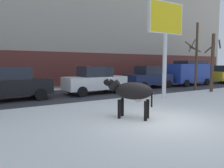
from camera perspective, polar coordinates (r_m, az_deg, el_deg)
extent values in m
plane|color=white|center=(7.81, 12.86, -9.59)|extent=(120.00, 120.00, 0.00)
cube|color=#333338|center=(14.29, -9.47, -2.74)|extent=(60.00, 5.60, 0.01)
cube|color=#A39989|center=(21.31, -17.23, 17.31)|extent=(44.00, 6.00, 13.00)
cube|color=#5B2823|center=(17.91, -14.36, 3.91)|extent=(43.12, 0.10, 2.80)
ellipsoid|color=black|center=(7.81, 5.83, -1.86)|extent=(1.34, 1.47, 0.64)
cylinder|color=black|center=(7.87, 1.94, -6.72)|extent=(0.12, 0.12, 0.70)
cylinder|color=black|center=(8.23, 2.80, -6.18)|extent=(0.12, 0.12, 0.70)
cylinder|color=black|center=(7.63, 9.00, -7.18)|extent=(0.12, 0.12, 0.70)
cylinder|color=black|center=(8.00, 9.56, -6.59)|extent=(0.12, 0.12, 0.70)
cylinder|color=black|center=(8.01, 0.64, -0.35)|extent=(0.50, 0.54, 0.44)
ellipsoid|color=black|center=(8.07, -0.83, 0.41)|extent=(0.46, 0.49, 0.28)
cone|color=beige|center=(7.94, -0.85, 1.48)|extent=(0.13, 0.12, 0.15)
cone|color=beige|center=(8.15, -0.29, 1.58)|extent=(0.13, 0.12, 0.15)
cylinder|color=black|center=(7.70, 10.61, -3.91)|extent=(0.06, 0.06, 0.60)
ellipsoid|color=beige|center=(7.81, 7.05, -4.09)|extent=(0.36, 0.37, 0.20)
cylinder|color=silver|center=(12.92, 13.92, 4.77)|extent=(0.24, 0.24, 3.80)
cube|color=silver|center=(13.19, 14.20, 16.80)|extent=(2.52, 0.26, 1.82)
cube|color=yellow|center=(13.17, 14.29, 16.81)|extent=(2.40, 0.22, 1.70)
cube|color=black|center=(12.87, -25.53, -0.78)|extent=(4.25, 1.89, 0.84)
cube|color=#1E232D|center=(12.82, -25.66, 2.60)|extent=(2.05, 1.61, 0.68)
cylinder|color=black|center=(14.02, -20.42, -1.86)|extent=(0.65, 0.24, 0.64)
cylinder|color=black|center=(12.32, -18.58, -2.75)|extent=(0.65, 0.24, 0.64)
cube|color=white|center=(14.44, -4.60, 0.34)|extent=(4.25, 1.89, 0.84)
cube|color=#1E232D|center=(14.39, -4.62, 3.36)|extent=(2.05, 1.61, 0.68)
cylinder|color=black|center=(15.92, -1.80, -0.70)|extent=(0.65, 0.24, 0.64)
cylinder|color=black|center=(14.45, 1.85, -1.31)|extent=(0.65, 0.24, 0.64)
cylinder|color=black|center=(14.68, -10.92, -1.30)|extent=(0.65, 0.24, 0.64)
cylinder|color=black|center=(13.08, -7.97, -2.06)|extent=(0.65, 0.24, 0.64)
cube|color=#19234C|center=(18.14, 9.89, 1.30)|extent=(4.25, 1.89, 0.84)
cube|color=#1E232D|center=(18.10, 9.93, 3.70)|extent=(2.05, 1.61, 0.68)
cylinder|color=black|center=(19.75, 11.01, 0.38)|extent=(0.65, 0.24, 0.64)
cylinder|color=black|center=(18.54, 14.81, -0.02)|extent=(0.65, 0.24, 0.64)
cylinder|color=black|center=(17.95, 4.76, -0.03)|extent=(0.65, 0.24, 0.64)
cylinder|color=black|center=(16.61, 8.51, -0.50)|extent=(0.65, 0.24, 0.64)
cube|color=#233D9E|center=(21.42, 19.87, 2.82)|extent=(4.66, 2.04, 1.70)
cube|color=#1E232D|center=(21.65, 20.43, 5.47)|extent=(3.05, 1.76, 0.30)
cylinder|color=black|center=(23.23, 20.14, 0.88)|extent=(0.65, 0.24, 0.64)
cylinder|color=black|center=(22.16, 24.08, 0.54)|extent=(0.65, 0.24, 0.64)
cylinder|color=black|center=(20.91, 15.25, 0.56)|extent=(0.65, 0.24, 0.64)
cylinder|color=black|center=(19.71, 19.39, 0.16)|extent=(0.65, 0.24, 0.64)
cube|color=gold|center=(25.68, 27.83, 1.99)|extent=(3.55, 1.81, 0.90)
cube|color=#1E232D|center=(25.52, 27.75, 3.71)|extent=(1.85, 1.55, 0.64)
cylinder|color=black|center=(27.11, 27.38, 1.20)|extent=(0.65, 0.24, 0.64)
cylinder|color=black|center=(25.15, 24.84, 1.03)|extent=(0.65, 0.24, 0.64)
cylinder|color=#4C3828|center=(17.06, 25.35, 5.13)|extent=(0.23, 0.23, 4.17)
cylinder|color=#4C3828|center=(17.42, 24.80, 8.70)|extent=(0.80, 0.44, 0.73)
cylinder|color=#4C3828|center=(17.06, 26.94, 9.50)|extent=(0.85, 0.48, 0.57)
cylinder|color=#4C3828|center=(17.51, 21.71, 6.80)|extent=(0.18, 0.18, 5.11)
cylinder|color=#4C3828|center=(17.13, 21.32, 8.71)|extent=(0.36, 0.87, 0.50)
cylinder|color=#4C3828|center=(17.11, 20.45, 9.55)|extent=(0.19, 1.24, 0.82)
cylinder|color=#4C3828|center=(17.77, 20.72, 9.65)|extent=(0.86, 0.15, 1.02)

